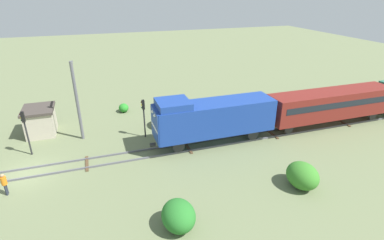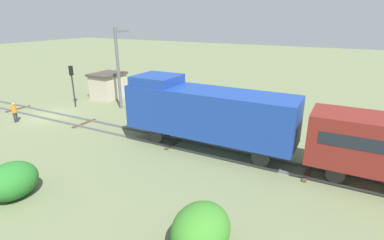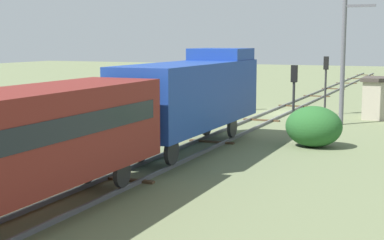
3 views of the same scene
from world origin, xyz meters
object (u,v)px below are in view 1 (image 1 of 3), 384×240
passenger_car_leading (331,103)px  traffic_signal_mid (144,112)px  traffic_signal_near (25,125)px  worker_near_track (4,183)px  catenary_mast (77,99)px  relay_hut (40,121)px  locomotive (212,117)px

passenger_car_leading → traffic_signal_mid: (-3.40, -19.03, 0.18)m
traffic_signal_near → traffic_signal_mid: size_ratio=1.05×
passenger_car_leading → worker_near_track: 30.14m
worker_near_track → catenary_mast: (-7.46, 5.14, 3.05)m
passenger_car_leading → catenary_mast: 25.43m
traffic_signal_near → traffic_signal_mid: 10.15m
passenger_car_leading → traffic_signal_mid: 19.33m
traffic_signal_near → worker_near_track: traffic_signal_near is taller
passenger_car_leading → worker_near_track: (2.40, -30.01, -1.53)m
worker_near_track → catenary_mast: size_ratio=0.22×
passenger_car_leading → traffic_signal_near: 29.36m
catenary_mast → relay_hut: size_ratio=2.17×
worker_near_track → catenary_mast: bearing=-40.9°
traffic_signal_mid → relay_hut: (-4.10, -9.71, -1.31)m
traffic_signal_near → catenary_mast: (-1.86, 4.31, 1.22)m
passenger_car_leading → traffic_signal_mid: size_ratio=3.62×
passenger_car_leading → traffic_signal_mid: bearing=-100.1°
traffic_signal_near → relay_hut: (-4.30, 0.45, -1.44)m
relay_hut → catenary_mast: bearing=57.8°
worker_near_track → relay_hut: size_ratio=0.49×
traffic_signal_mid → traffic_signal_near: bearing=-88.9°
traffic_signal_near → relay_hut: bearing=174.1°
passenger_car_leading → relay_hut: 29.72m
traffic_signal_near → traffic_signal_mid: traffic_signal_near is taller
locomotive → worker_near_track: bearing=-81.8°
worker_near_track → locomotive: bearing=-88.2°
catenary_mast → relay_hut: 5.29m
worker_near_track → relay_hut: 9.99m
locomotive → worker_near_track: (2.40, -16.67, -1.78)m
traffic_signal_near → catenary_mast: 4.85m
relay_hut → locomotive: bearing=64.0°
locomotive → traffic_signal_near: 16.17m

